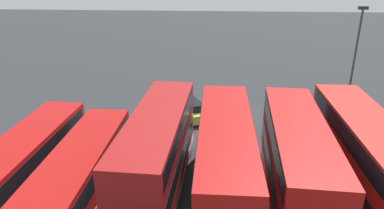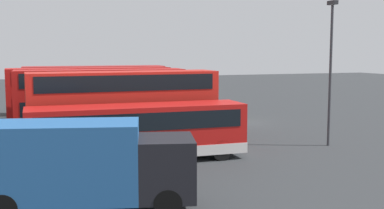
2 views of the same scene
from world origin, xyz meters
The scene contains 11 objects.
ground_plane centered at (0.00, 0.00, 0.00)m, with size 140.00×140.00×0.00m, color #2D3033.
bus_single_deck_near_end centered at (-10.60, 10.90, 1.62)m, with size 2.94×11.33×2.95m.
bus_double_decker_second centered at (-7.13, 10.88, 2.45)m, with size 2.64×10.96×4.55m.
bus_double_decker_third centered at (-3.63, 11.62, 2.45)m, with size 3.19×10.85×4.55m.
bus_double_decker_fourth centered at (-0.12, 11.80, 2.45)m, with size 2.62×11.34×4.55m.
bus_double_decker_fifth centered at (3.38, 10.93, 2.45)m, with size 3.06×10.97×4.55m.
bus_single_deck_sixth centered at (7.23, 11.79, 1.62)m, with size 2.63×10.41×2.95m.
bus_single_deck_seventh centered at (10.72, 11.02, 1.62)m, with size 2.94×11.11×2.95m.
box_truck_blue centered at (-17.31, 14.53, 1.71)m, with size 4.32×7.89×3.20m.
car_hatchback_silver centered at (2.53, 0.74, 0.70)m, with size 3.48×4.72×1.43m.
lamp_post_tall centered at (-10.49, -0.94, 5.03)m, with size 0.70×0.30×8.68m.
Camera 2 is at (-34.40, 16.75, 5.73)m, focal length 44.61 mm.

